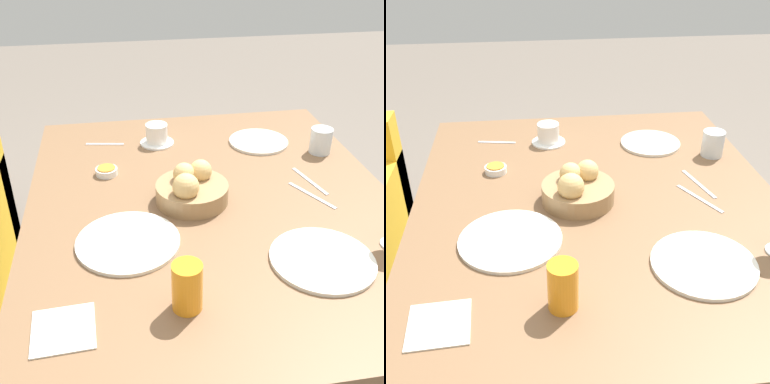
% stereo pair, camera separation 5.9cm
% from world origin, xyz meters
% --- Properties ---
extents(ground_plane, '(10.00, 10.00, 0.00)m').
position_xyz_m(ground_plane, '(0.00, 0.00, 0.00)').
color(ground_plane, '#6B6056').
extents(dining_table, '(1.29, 1.07, 0.74)m').
position_xyz_m(dining_table, '(0.00, 0.00, 0.65)').
color(dining_table, brown).
rests_on(dining_table, ground_plane).
extents(bread_basket, '(0.21, 0.21, 0.12)m').
position_xyz_m(bread_basket, '(0.01, 0.06, 0.78)').
color(bread_basket, '#99754C').
rests_on(bread_basket, dining_table).
extents(plate_near_left, '(0.25, 0.25, 0.01)m').
position_xyz_m(plate_near_left, '(-0.32, -0.20, 0.74)').
color(plate_near_left, silver).
rests_on(plate_near_left, dining_table).
extents(plate_near_right, '(0.21, 0.21, 0.01)m').
position_xyz_m(plate_near_right, '(0.36, -0.24, 0.74)').
color(plate_near_right, silver).
rests_on(plate_near_right, dining_table).
extents(plate_far_center, '(0.27, 0.27, 0.01)m').
position_xyz_m(plate_far_center, '(-0.17, 0.25, 0.74)').
color(plate_far_center, silver).
rests_on(plate_far_center, dining_table).
extents(juice_glass, '(0.07, 0.07, 0.11)m').
position_xyz_m(juice_glass, '(-0.41, 0.14, 0.79)').
color(juice_glass, orange).
rests_on(juice_glass, dining_table).
extents(water_tumbler, '(0.07, 0.07, 0.09)m').
position_xyz_m(water_tumbler, '(0.25, -0.43, 0.78)').
color(water_tumbler, silver).
rests_on(water_tumbler, dining_table).
extents(coffee_cup, '(0.12, 0.12, 0.07)m').
position_xyz_m(coffee_cup, '(0.41, 0.12, 0.77)').
color(coffee_cup, white).
rests_on(coffee_cup, dining_table).
extents(jam_bowl_honey, '(0.07, 0.07, 0.03)m').
position_xyz_m(jam_bowl_honey, '(0.21, 0.30, 0.75)').
color(jam_bowl_honey, white).
rests_on(jam_bowl_honey, dining_table).
extents(fork_silver, '(0.18, 0.05, 0.00)m').
position_xyz_m(fork_silver, '(0.06, -0.32, 0.74)').
color(fork_silver, '#B7B7BC').
rests_on(fork_silver, dining_table).
extents(knife_silver, '(0.17, 0.09, 0.00)m').
position_xyz_m(knife_silver, '(-0.02, -0.29, 0.74)').
color(knife_silver, '#B7B7BC').
rests_on(knife_silver, dining_table).
extents(spoon_coffee, '(0.03, 0.14, 0.00)m').
position_xyz_m(spoon_coffee, '(0.44, 0.31, 0.74)').
color(spoon_coffee, '#B7B7BC').
rests_on(spoon_coffee, dining_table).
extents(napkin, '(0.13, 0.13, 0.00)m').
position_xyz_m(napkin, '(-0.44, 0.40, 0.74)').
color(napkin, silver).
rests_on(napkin, dining_table).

